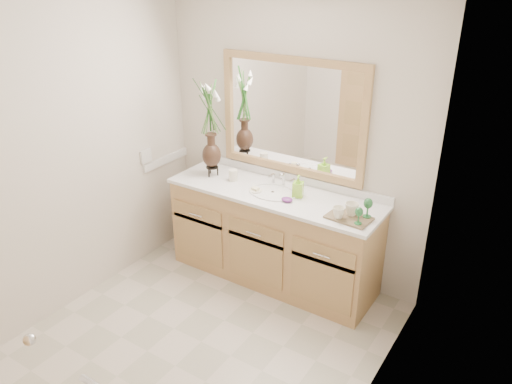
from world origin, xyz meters
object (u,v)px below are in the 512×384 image
Objects in this scene: tumbler at (233,175)px; tray at (349,218)px; flower_vase at (210,116)px; soap_bottle at (298,187)px.

tumbler is 0.31× the size of tray.
flower_vase is 0.54m from tumbler.
soap_bottle is at bearing 1.50° from tumbler.
tumbler is at bearing 1.95° from flower_vase.
flower_vase is 1.46m from tray.
tumbler is at bearing 178.83° from tray.
tray is (0.50, -0.13, -0.07)m from soap_bottle.
flower_vase reaches higher than tray.
soap_bottle is (0.85, 0.02, -0.46)m from flower_vase.
soap_bottle reaches higher than tumbler.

